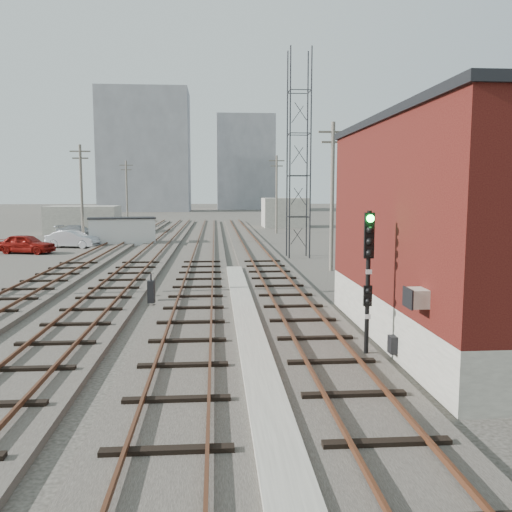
{
  "coord_description": "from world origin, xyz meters",
  "views": [
    {
      "loc": [
        -0.61,
        -4.66,
        4.82
      ],
      "look_at": [
        1.05,
        17.39,
        2.2
      ],
      "focal_mm": 38.0,
      "sensor_mm": 36.0,
      "label": 1
    }
  ],
  "objects": [
    {
      "name": "ground",
      "position": [
        0.0,
        60.0,
        0.0
      ],
      "size": [
        320.0,
        320.0,
        0.0
      ],
      "primitive_type": "plane",
      "color": "#282621",
      "rests_on": "ground"
    },
    {
      "name": "track_right",
      "position": [
        2.5,
        39.0,
        0.11
      ],
      "size": [
        3.2,
        90.0,
        0.39
      ],
      "color": "#332D28",
      "rests_on": "ground"
    },
    {
      "name": "track_mid_right",
      "position": [
        -1.5,
        39.0,
        0.11
      ],
      "size": [
        3.2,
        90.0,
        0.39
      ],
      "color": "#332D28",
      "rests_on": "ground"
    },
    {
      "name": "track_mid_left",
      "position": [
        -5.5,
        39.0,
        0.11
      ],
      "size": [
        3.2,
        90.0,
        0.39
      ],
      "color": "#332D28",
      "rests_on": "ground"
    },
    {
      "name": "track_left",
      "position": [
        -9.5,
        39.0,
        0.11
      ],
      "size": [
        3.2,
        90.0,
        0.39
      ],
      "color": "#332D28",
      "rests_on": "ground"
    },
    {
      "name": "platform_curb",
      "position": [
        0.5,
        14.0,
        0.13
      ],
      "size": [
        0.9,
        28.0,
        0.26
      ],
      "primitive_type": "cube",
      "color": "gray",
      "rests_on": "ground"
    },
    {
      "name": "brick_building",
      "position": [
        7.5,
        12.0,
        3.63
      ],
      "size": [
        6.54,
        12.2,
        7.22
      ],
      "color": "gray",
      "rests_on": "ground"
    },
    {
      "name": "lattice_tower",
      "position": [
        5.5,
        35.0,
        7.5
      ],
      "size": [
        1.6,
        1.6,
        15.0
      ],
      "color": "black",
      "rests_on": "ground"
    },
    {
      "name": "utility_pole_left_b",
      "position": [
        -12.5,
        45.0,
        4.8
      ],
      "size": [
        1.8,
        0.24,
        9.0
      ],
      "color": "#595147",
      "rests_on": "ground"
    },
    {
      "name": "utility_pole_left_c",
      "position": [
        -12.5,
        70.0,
        4.8
      ],
      "size": [
        1.8,
        0.24,
        9.0
      ],
      "color": "#595147",
      "rests_on": "ground"
    },
    {
      "name": "utility_pole_right_a",
      "position": [
        6.5,
        28.0,
        4.8
      ],
      "size": [
        1.8,
        0.24,
        9.0
      ],
      "color": "#595147",
      "rests_on": "ground"
    },
    {
      "name": "utility_pole_right_b",
      "position": [
        6.5,
        58.0,
        4.8
      ],
      "size": [
        1.8,
        0.24,
        9.0
      ],
      "color": "#595147",
      "rests_on": "ground"
    },
    {
      "name": "apartment_left",
      "position": [
        -18.0,
        135.0,
        15.0
      ],
      "size": [
        22.0,
        14.0,
        30.0
      ],
      "primitive_type": "cube",
      "color": "gray",
      "rests_on": "ground"
    },
    {
      "name": "apartment_right",
      "position": [
        8.0,
        150.0,
        13.0
      ],
      "size": [
        16.0,
        12.0,
        26.0
      ],
      "primitive_type": "cube",
      "color": "gray",
      "rests_on": "ground"
    },
    {
      "name": "shed_left",
      "position": [
        -16.0,
        60.0,
        1.6
      ],
      "size": [
        8.0,
        5.0,
        3.2
      ],
      "primitive_type": "cube",
      "color": "gray",
      "rests_on": "ground"
    },
    {
      "name": "shed_right",
      "position": [
        9.0,
        70.0,
        2.0
      ],
      "size": [
        6.0,
        6.0,
        4.0
      ],
      "primitive_type": "cube",
      "color": "gray",
      "rests_on": "ground"
    },
    {
      "name": "signal_mast",
      "position": [
        3.7,
        10.2,
        2.56
      ],
      "size": [
        0.4,
        0.42,
        4.3
      ],
      "color": "gray",
      "rests_on": "ground"
    },
    {
      "name": "switch_stand",
      "position": [
        -3.37,
        18.43,
        0.59
      ],
      "size": [
        0.31,
        0.31,
        1.25
      ],
      "rotation": [
        0.0,
        0.0,
        -0.09
      ],
      "color": "black",
      "rests_on": "ground"
    },
    {
      "name": "site_trailer",
      "position": [
        -9.13,
        45.53,
        1.27
      ],
      "size": [
        6.39,
        3.74,
        2.52
      ],
      "rotation": [
        0.0,
        0.0,
        0.2
      ],
      "color": "silver",
      "rests_on": "ground"
    },
    {
      "name": "car_red",
      "position": [
        -15.5,
        39.02,
        0.77
      ],
      "size": [
        4.82,
        2.9,
        1.54
      ],
      "primitive_type": "imported",
      "rotation": [
        0.0,
        0.0,
        1.31
      ],
      "color": "maroon",
      "rests_on": "ground"
    },
    {
      "name": "car_silver",
      "position": [
        -13.02,
        43.39,
        0.75
      ],
      "size": [
        4.78,
        2.66,
        1.49
      ],
      "primitive_type": "imported",
      "rotation": [
        0.0,
        0.0,
        1.32
      ],
      "color": "#AEB0B6",
      "rests_on": "ground"
    },
    {
      "name": "car_grey",
      "position": [
        -14.92,
        53.3,
        0.69
      ],
      "size": [
        5.04,
        2.9,
        1.37
      ],
      "primitive_type": "imported",
      "rotation": [
        0.0,
        0.0,
        1.35
      ],
      "color": "slate",
      "rests_on": "ground"
    }
  ]
}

